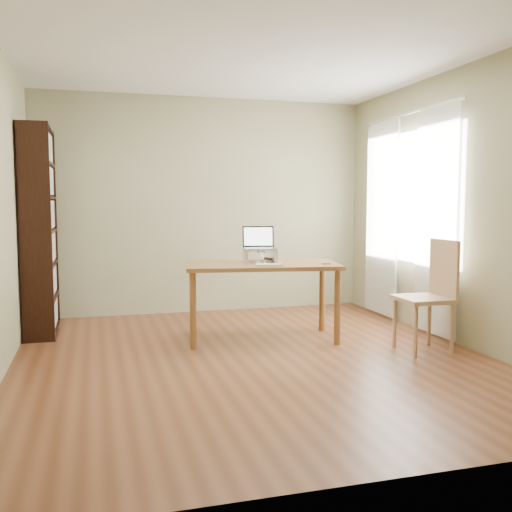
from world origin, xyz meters
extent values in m
cube|color=#572D17|center=(0.00, 0.00, -0.01)|extent=(4.00, 4.50, 0.02)
cube|color=white|center=(0.00, 0.00, 2.61)|extent=(4.00, 4.50, 0.02)
cube|color=#87845A|center=(0.00, 2.26, 1.30)|extent=(4.00, 0.02, 2.60)
cube|color=#87845A|center=(0.00, -2.26, 1.30)|extent=(4.00, 0.02, 2.60)
cube|color=#87845A|center=(2.01, 0.00, 1.30)|extent=(0.02, 4.50, 2.60)
cube|color=white|center=(1.98, 0.80, 1.40)|extent=(0.01, 1.80, 1.40)
cube|color=black|center=(-1.84, 1.12, 1.05)|extent=(0.30, 0.04, 2.10)
cube|color=black|center=(-1.84, 1.98, 1.05)|extent=(0.30, 0.04, 2.10)
cube|color=black|center=(-1.98, 1.55, 1.05)|extent=(0.02, 0.90, 2.10)
cube|color=black|center=(-1.84, 1.55, 0.03)|extent=(0.30, 0.84, 0.02)
cube|color=black|center=(-1.81, 1.55, 0.20)|extent=(0.20, 0.78, 0.28)
cube|color=black|center=(-1.84, 1.55, 0.37)|extent=(0.30, 0.84, 0.03)
cube|color=black|center=(-1.81, 1.55, 0.54)|extent=(0.20, 0.78, 0.28)
cube|color=black|center=(-1.84, 1.55, 0.71)|extent=(0.30, 0.84, 0.02)
cube|color=black|center=(-1.81, 1.55, 0.88)|extent=(0.20, 0.78, 0.28)
cube|color=black|center=(-1.84, 1.55, 1.05)|extent=(0.30, 0.84, 0.02)
cube|color=black|center=(-1.81, 1.55, 1.22)|extent=(0.20, 0.78, 0.28)
cube|color=black|center=(-1.84, 1.55, 1.39)|extent=(0.30, 0.84, 0.02)
cube|color=black|center=(-1.81, 1.55, 1.56)|extent=(0.20, 0.78, 0.28)
cube|color=black|center=(-1.84, 1.55, 1.73)|extent=(0.30, 0.84, 0.02)
cube|color=black|center=(-1.81, 1.55, 1.90)|extent=(0.20, 0.78, 0.28)
cube|color=black|center=(-1.84, 1.55, 2.07)|extent=(0.30, 0.84, 0.03)
cube|color=white|center=(1.92, 0.25, 1.15)|extent=(0.03, 0.70, 2.20)
cube|color=white|center=(1.92, 1.35, 1.15)|extent=(0.03, 0.70, 2.20)
cylinder|color=silver|center=(1.92, 0.80, 2.28)|extent=(0.03, 1.90, 0.03)
cube|color=brown|center=(0.26, 0.66, 0.73)|extent=(1.57, 0.96, 0.04)
cylinder|color=brown|center=(-0.41, 0.97, 0.35)|extent=(0.06, 0.06, 0.71)
cylinder|color=brown|center=(0.94, 0.97, 0.35)|extent=(0.06, 0.06, 0.71)
cylinder|color=brown|center=(-0.41, 0.35, 0.35)|extent=(0.06, 0.06, 0.71)
cylinder|color=brown|center=(0.94, 0.35, 0.35)|extent=(0.06, 0.06, 0.71)
cube|color=silver|center=(0.12, 0.74, 0.81)|extent=(0.03, 0.25, 0.12)
cube|color=silver|center=(0.41, 0.74, 0.81)|extent=(0.03, 0.25, 0.12)
cube|color=silver|center=(0.26, 0.74, 0.88)|extent=(0.32, 0.25, 0.01)
cube|color=silver|center=(0.26, 0.74, 0.89)|extent=(0.35, 0.27, 0.02)
cube|color=black|center=(0.26, 0.87, 1.00)|extent=(0.32, 0.10, 0.21)
cube|color=white|center=(0.26, 0.86, 1.00)|extent=(0.29, 0.08, 0.18)
cube|color=silver|center=(0.27, 0.44, 0.76)|extent=(0.28, 0.17, 0.02)
cube|color=white|center=(0.27, 0.44, 0.77)|extent=(0.25, 0.15, 0.00)
cylinder|color=#52311C|center=(0.85, 0.45, 0.75)|extent=(0.09, 0.09, 0.01)
ellipsoid|color=#433A35|center=(0.27, 0.77, 0.82)|extent=(0.17, 0.39, 0.13)
ellipsoid|color=#433A35|center=(0.27, 0.88, 0.81)|extent=(0.15, 0.16, 0.12)
ellipsoid|color=#433A35|center=(0.27, 0.58, 0.84)|extent=(0.10, 0.10, 0.09)
ellipsoid|color=silver|center=(0.27, 0.62, 0.80)|extent=(0.09, 0.09, 0.08)
sphere|color=silver|center=(0.27, 0.55, 0.82)|extent=(0.04, 0.04, 0.04)
cone|color=#433A35|center=(0.24, 0.59, 0.88)|extent=(0.03, 0.04, 0.04)
cone|color=#433A35|center=(0.30, 0.59, 0.88)|extent=(0.03, 0.04, 0.04)
cylinder|color=silver|center=(0.24, 0.57, 0.77)|extent=(0.03, 0.09, 0.03)
cylinder|color=silver|center=(0.30, 0.57, 0.77)|extent=(0.03, 0.09, 0.03)
cylinder|color=#433A35|center=(0.36, 0.90, 0.77)|extent=(0.14, 0.21, 0.03)
cube|color=tan|center=(1.53, -0.18, 0.48)|extent=(0.45, 0.45, 0.04)
cylinder|color=tan|center=(1.35, -0.36, 0.24)|extent=(0.04, 0.04, 0.48)
cylinder|color=tan|center=(1.71, -0.36, 0.24)|extent=(0.04, 0.04, 0.48)
cylinder|color=tan|center=(1.35, 0.00, 0.24)|extent=(0.04, 0.04, 0.48)
cylinder|color=tan|center=(1.71, 0.00, 0.24)|extent=(0.04, 0.04, 0.48)
cube|color=tan|center=(1.73, -0.18, 0.74)|extent=(0.03, 0.43, 0.53)
camera|label=1|loc=(-1.30, -4.62, 1.34)|focal=40.00mm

